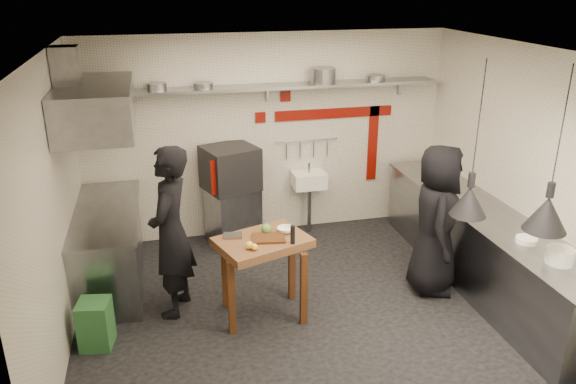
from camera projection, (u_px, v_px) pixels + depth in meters
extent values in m
plane|color=black|center=(306.00, 305.00, 6.34)|extent=(5.00, 5.00, 0.00)
plane|color=beige|center=(310.00, 52.00, 5.34)|extent=(5.00, 5.00, 0.00)
cube|color=silver|center=(268.00, 137.00, 7.74)|extent=(5.00, 0.04, 2.80)
cube|color=silver|center=(388.00, 292.00, 3.94)|extent=(5.00, 0.04, 2.80)
cube|color=silver|center=(53.00, 211.00, 5.30)|extent=(0.04, 4.20, 2.80)
cube|color=silver|center=(520.00, 171.00, 6.39)|extent=(0.04, 4.20, 2.80)
cube|color=#740C05|center=(334.00, 113.00, 7.83)|extent=(1.70, 0.02, 0.14)
cube|color=#740C05|center=(373.00, 144.00, 8.14)|extent=(0.14, 0.02, 1.10)
cube|color=#740C05|center=(286.00, 96.00, 7.58)|extent=(0.14, 0.02, 0.14)
cube|color=#740C05|center=(260.00, 117.00, 7.60)|extent=(0.14, 0.02, 0.14)
cube|color=slate|center=(270.00, 87.00, 7.32)|extent=(4.60, 0.34, 0.04)
cube|color=slate|center=(120.00, 99.00, 7.08)|extent=(0.04, 0.06, 0.24)
cube|color=slate|center=(267.00, 92.00, 7.49)|extent=(0.04, 0.06, 0.24)
cube|color=slate|center=(399.00, 86.00, 7.91)|extent=(0.04, 0.06, 0.24)
cylinder|color=slate|center=(157.00, 87.00, 6.99)|extent=(0.30, 0.30, 0.09)
cylinder|color=slate|center=(203.00, 85.00, 7.11)|extent=(0.28, 0.28, 0.07)
cylinder|color=slate|center=(323.00, 75.00, 7.44)|extent=(0.37, 0.37, 0.20)
cylinder|color=slate|center=(376.00, 78.00, 7.62)|extent=(0.31, 0.31, 0.08)
cube|color=slate|center=(233.00, 216.00, 7.69)|extent=(0.76, 0.73, 0.80)
cube|color=black|center=(230.00, 168.00, 7.44)|extent=(0.81, 0.79, 0.58)
cube|color=#740C05|center=(230.00, 174.00, 7.20)|extent=(0.52, 0.20, 0.46)
cube|color=black|center=(231.00, 175.00, 7.18)|extent=(0.34, 0.13, 0.34)
cube|color=white|center=(309.00, 180.00, 7.92)|extent=(0.46, 0.34, 0.22)
cylinder|color=slate|center=(309.00, 168.00, 7.86)|extent=(0.03, 0.03, 0.14)
cylinder|color=slate|center=(309.00, 210.00, 8.05)|extent=(0.06, 0.06, 0.66)
cylinder|color=slate|center=(307.00, 140.00, 7.86)|extent=(0.90, 0.02, 0.02)
cube|color=slate|center=(482.00, 249.00, 6.65)|extent=(0.70, 3.80, 0.90)
cube|color=slate|center=(487.00, 213.00, 6.48)|extent=(0.76, 3.90, 0.03)
cylinder|color=white|center=(560.00, 256.00, 5.29)|extent=(0.32, 0.32, 0.15)
cylinder|color=white|center=(526.00, 240.00, 5.73)|extent=(0.23, 0.23, 0.05)
cube|color=slate|center=(109.00, 248.00, 6.67)|extent=(0.70, 1.90, 0.90)
cube|color=slate|center=(105.00, 212.00, 6.50)|extent=(0.76, 2.00, 0.03)
cube|color=slate|center=(96.00, 107.00, 6.06)|extent=(0.78, 1.60, 0.50)
cube|color=slate|center=(66.00, 70.00, 5.87)|extent=(0.28, 0.28, 0.50)
cube|color=#275E2E|center=(96.00, 324.00, 5.56)|extent=(0.35, 0.35, 0.50)
cube|color=#4C2812|center=(268.00, 238.00, 5.82)|extent=(0.37, 0.29, 0.02)
cylinder|color=black|center=(293.00, 235.00, 5.69)|extent=(0.06, 0.06, 0.20)
sphere|color=yellow|center=(249.00, 245.00, 5.60)|extent=(0.10, 0.10, 0.08)
sphere|color=yellow|center=(254.00, 247.00, 5.57)|extent=(0.07, 0.07, 0.07)
sphere|color=#578D3E|center=(266.00, 229.00, 5.95)|extent=(0.13, 0.13, 0.11)
cube|color=slate|center=(233.00, 236.00, 5.87)|extent=(0.21, 0.16, 0.03)
imported|color=white|center=(285.00, 230.00, 5.97)|extent=(0.18, 0.18, 0.06)
imported|color=black|center=(171.00, 232.00, 5.92)|extent=(0.66, 0.80, 1.89)
imported|color=black|center=(436.00, 220.00, 6.37)|extent=(0.84, 1.01, 1.77)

